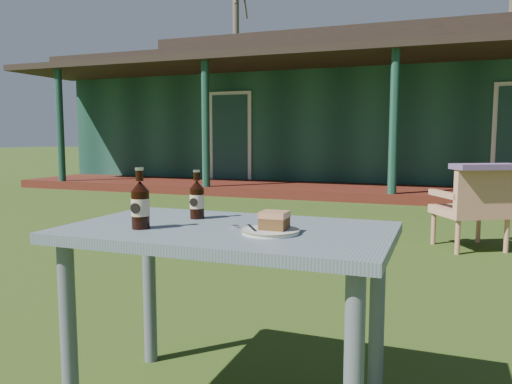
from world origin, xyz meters
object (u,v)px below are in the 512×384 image
at_px(cola_bottle_far, 140,204).
at_px(cafe_table, 228,254).
at_px(armchair_left, 474,204).
at_px(plate, 270,231).
at_px(cola_bottle_near, 197,199).
at_px(cake_slice, 274,220).

bearing_deg(cola_bottle_far, cafe_table, 26.11).
height_order(cola_bottle_far, armchair_left, cola_bottle_far).
relative_size(plate, cola_bottle_near, 1.02).
xyz_separation_m(cafe_table, armchair_left, (1.03, 3.33, -0.19)).
bearing_deg(plate, cola_bottle_far, -170.44).
height_order(plate, armchair_left, armchair_left).
distance_m(plate, cola_bottle_near, 0.44).
bearing_deg(cake_slice, cafe_table, 166.41).
height_order(cake_slice, cola_bottle_far, cola_bottle_far).
bearing_deg(cafe_table, plate, -17.59).
relative_size(cafe_table, cake_slice, 13.04).
relative_size(cola_bottle_near, armchair_left, 0.26).
distance_m(plate, cake_slice, 0.04).
relative_size(cafe_table, cola_bottle_near, 5.99).
distance_m(cola_bottle_far, armchair_left, 3.73).
height_order(cafe_table, cake_slice, cake_slice).
height_order(cake_slice, armchair_left, cake_slice).
xyz_separation_m(cola_bottle_near, armchair_left, (1.23, 3.19, -0.37)).
bearing_deg(cola_bottle_far, plate, 9.56).
bearing_deg(armchair_left, cake_slice, -103.82).
height_order(plate, cola_bottle_far, cola_bottle_far).
bearing_deg(cola_bottle_near, cake_slice, -24.93).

